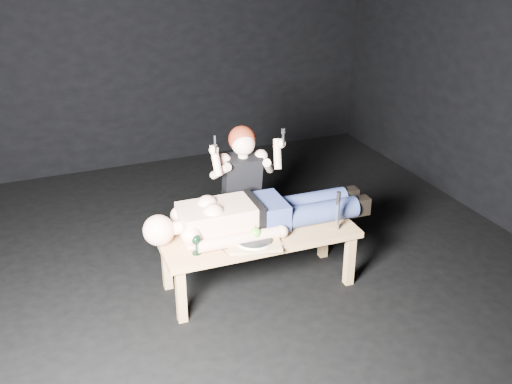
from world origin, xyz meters
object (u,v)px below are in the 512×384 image
(goblet, at_px, (196,244))
(table, at_px, (259,259))
(serving_tray, at_px, (254,243))
(carving_knife, at_px, (338,211))
(lying_man, at_px, (261,209))
(kneeling_woman, at_px, (240,188))

(goblet, bearing_deg, table, 12.66)
(serving_tray, bearing_deg, carving_knife, -2.49)
(table, height_order, goblet, goblet)
(table, relative_size, lying_man, 0.95)
(table, xyz_separation_m, kneeling_woman, (0.05, 0.51, 0.35))
(table, height_order, carving_knife, carving_knife)
(goblet, relative_size, carving_knife, 0.49)
(lying_man, bearing_deg, kneeling_woman, 90.81)
(kneeling_woman, bearing_deg, lying_man, -84.08)
(lying_man, height_order, goblet, lying_man)
(kneeling_woman, bearing_deg, goblet, -124.77)
(lying_man, distance_m, goblet, 0.58)
(goblet, bearing_deg, kneeling_woman, 48.60)
(lying_man, bearing_deg, carving_knife, -25.31)
(serving_tray, bearing_deg, lying_man, 57.15)
(serving_tray, distance_m, goblet, 0.41)
(table, xyz_separation_m, serving_tray, (-0.10, -0.14, 0.24))
(lying_man, bearing_deg, goblet, -159.13)
(kneeling_woman, xyz_separation_m, carving_knife, (0.49, -0.68, 0.03))
(kneeling_woman, xyz_separation_m, serving_tray, (-0.15, -0.66, -0.11))
(lying_man, height_order, serving_tray, lying_man)
(lying_man, relative_size, goblet, 10.30)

